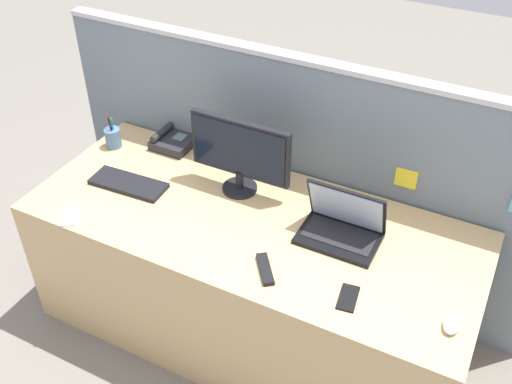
{
  "coord_description": "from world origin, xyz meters",
  "views": [
    {
      "loc": [
        0.93,
        -1.76,
        2.41
      ],
      "look_at": [
        0.0,
        0.05,
        0.84
      ],
      "focal_mm": 41.69,
      "sensor_mm": 36.0,
      "label": 1
    }
  ],
  "objects_px": {
    "desktop_monitor": "(240,152)",
    "laptop": "(342,224)",
    "cell_phone_white_slab": "(69,217)",
    "tv_remote": "(265,269)",
    "desk_phone": "(173,141)",
    "keyboard_main": "(128,184)",
    "computer_mouse_right_hand": "(452,324)",
    "pen_cup": "(113,138)",
    "cell_phone_black_slab": "(348,298)"
  },
  "relations": [
    {
      "from": "desktop_monitor",
      "to": "laptop",
      "type": "xyz_separation_m",
      "value": [
        0.54,
        -0.1,
        -0.14
      ]
    },
    {
      "from": "cell_phone_white_slab",
      "to": "tv_remote",
      "type": "height_order",
      "value": "tv_remote"
    },
    {
      "from": "desk_phone",
      "to": "tv_remote",
      "type": "relative_size",
      "value": 1.14
    },
    {
      "from": "keyboard_main",
      "to": "computer_mouse_right_hand",
      "type": "relative_size",
      "value": 3.68
    },
    {
      "from": "laptop",
      "to": "pen_cup",
      "type": "distance_m",
      "value": 1.3
    },
    {
      "from": "laptop",
      "to": "desk_phone",
      "type": "relative_size",
      "value": 1.74
    },
    {
      "from": "desktop_monitor",
      "to": "laptop",
      "type": "distance_m",
      "value": 0.56
    },
    {
      "from": "desk_phone",
      "to": "cell_phone_black_slab",
      "type": "xyz_separation_m",
      "value": [
        1.17,
        -0.58,
        -0.02
      ]
    },
    {
      "from": "cell_phone_white_slab",
      "to": "tv_remote",
      "type": "bearing_deg",
      "value": -25.73
    },
    {
      "from": "laptop",
      "to": "keyboard_main",
      "type": "height_order",
      "value": "laptop"
    },
    {
      "from": "pen_cup",
      "to": "cell_phone_black_slab",
      "type": "bearing_deg",
      "value": -17.04
    },
    {
      "from": "computer_mouse_right_hand",
      "to": "desk_phone",
      "type": "bearing_deg",
      "value": 161.61
    },
    {
      "from": "laptop",
      "to": "computer_mouse_right_hand",
      "type": "distance_m",
      "value": 0.6
    },
    {
      "from": "cell_phone_black_slab",
      "to": "cell_phone_white_slab",
      "type": "bearing_deg",
      "value": 176.84
    },
    {
      "from": "keyboard_main",
      "to": "cell_phone_black_slab",
      "type": "relative_size",
      "value": 2.76
    },
    {
      "from": "pen_cup",
      "to": "laptop",
      "type": "bearing_deg",
      "value": -5.24
    },
    {
      "from": "cell_phone_black_slab",
      "to": "tv_remote",
      "type": "distance_m",
      "value": 0.34
    },
    {
      "from": "desk_phone",
      "to": "keyboard_main",
      "type": "relative_size",
      "value": 0.53
    },
    {
      "from": "cell_phone_black_slab",
      "to": "laptop",
      "type": "bearing_deg",
      "value": 106.74
    },
    {
      "from": "pen_cup",
      "to": "tv_remote",
      "type": "xyz_separation_m",
      "value": [
        1.1,
        -0.45,
        -0.04
      ]
    },
    {
      "from": "desktop_monitor",
      "to": "keyboard_main",
      "type": "bearing_deg",
      "value": -155.24
    },
    {
      "from": "desktop_monitor",
      "to": "computer_mouse_right_hand",
      "type": "relative_size",
      "value": 4.87
    },
    {
      "from": "desktop_monitor",
      "to": "desk_phone",
      "type": "distance_m",
      "value": 0.54
    },
    {
      "from": "laptop",
      "to": "cell_phone_black_slab",
      "type": "distance_m",
      "value": 0.36
    },
    {
      "from": "tv_remote",
      "to": "laptop",
      "type": "bearing_deg",
      "value": 22.98
    },
    {
      "from": "desk_phone",
      "to": "cell_phone_white_slab",
      "type": "height_order",
      "value": "desk_phone"
    },
    {
      "from": "laptop",
      "to": "cell_phone_white_slab",
      "type": "relative_size",
      "value": 2.67
    },
    {
      "from": "desktop_monitor",
      "to": "tv_remote",
      "type": "bearing_deg",
      "value": -51.56
    },
    {
      "from": "computer_mouse_right_hand",
      "to": "cell_phone_white_slab",
      "type": "relative_size",
      "value": 0.79
    },
    {
      "from": "computer_mouse_right_hand",
      "to": "cell_phone_black_slab",
      "type": "xyz_separation_m",
      "value": [
        -0.38,
        -0.04,
        -0.01
      ]
    },
    {
      "from": "desktop_monitor",
      "to": "keyboard_main",
      "type": "height_order",
      "value": "desktop_monitor"
    },
    {
      "from": "tv_remote",
      "to": "computer_mouse_right_hand",
      "type": "bearing_deg",
      "value": -33.0
    },
    {
      "from": "desktop_monitor",
      "to": "cell_phone_black_slab",
      "type": "bearing_deg",
      "value": -31.52
    },
    {
      "from": "desktop_monitor",
      "to": "cell_phone_white_slab",
      "type": "xyz_separation_m",
      "value": [
        -0.57,
        -0.53,
        -0.2
      ]
    },
    {
      "from": "laptop",
      "to": "tv_remote",
      "type": "bearing_deg",
      "value": -120.02
    },
    {
      "from": "cell_phone_white_slab",
      "to": "pen_cup",
      "type": "bearing_deg",
      "value": 76.08
    },
    {
      "from": "computer_mouse_right_hand",
      "to": "pen_cup",
      "type": "xyz_separation_m",
      "value": [
        -1.82,
        0.4,
        0.04
      ]
    },
    {
      "from": "keyboard_main",
      "to": "desk_phone",
      "type": "bearing_deg",
      "value": 87.42
    },
    {
      "from": "keyboard_main",
      "to": "desktop_monitor",
      "type": "bearing_deg",
      "value": 21.78
    },
    {
      "from": "keyboard_main",
      "to": "computer_mouse_right_hand",
      "type": "bearing_deg",
      "value": -8.92
    },
    {
      "from": "keyboard_main",
      "to": "laptop",
      "type": "bearing_deg",
      "value": 3.94
    },
    {
      "from": "keyboard_main",
      "to": "cell_phone_black_slab",
      "type": "bearing_deg",
      "value": -12.67
    },
    {
      "from": "desk_phone",
      "to": "computer_mouse_right_hand",
      "type": "relative_size",
      "value": 1.94
    },
    {
      "from": "desktop_monitor",
      "to": "keyboard_main",
      "type": "relative_size",
      "value": 1.32
    },
    {
      "from": "computer_mouse_right_hand",
      "to": "cell_phone_black_slab",
      "type": "distance_m",
      "value": 0.38
    },
    {
      "from": "desktop_monitor",
      "to": "tv_remote",
      "type": "xyz_separation_m",
      "value": [
        0.34,
        -0.43,
        -0.19
      ]
    },
    {
      "from": "desktop_monitor",
      "to": "desk_phone",
      "type": "xyz_separation_m",
      "value": [
        -0.48,
        0.16,
        -0.17
      ]
    },
    {
      "from": "keyboard_main",
      "to": "pen_cup",
      "type": "relative_size",
      "value": 2.09
    },
    {
      "from": "cell_phone_black_slab",
      "to": "keyboard_main",
      "type": "bearing_deg",
      "value": 162.14
    },
    {
      "from": "cell_phone_black_slab",
      "to": "tv_remote",
      "type": "xyz_separation_m",
      "value": [
        -0.34,
        -0.01,
        0.01
      ]
    }
  ]
}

